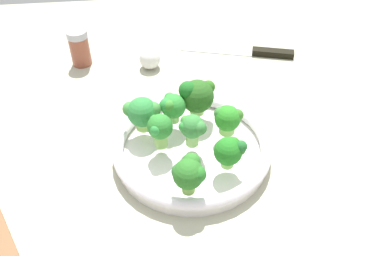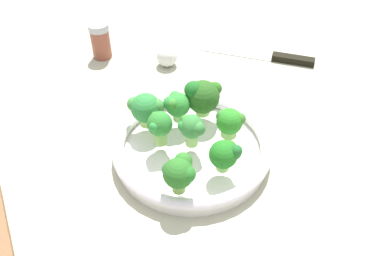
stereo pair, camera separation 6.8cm
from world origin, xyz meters
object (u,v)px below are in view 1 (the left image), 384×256
(pepper_shaker, at_px, (79,47))
(bowl, at_px, (192,148))
(broccoli_floret_6, at_px, (142,112))
(knife, at_px, (252,52))
(garlic_bulb, at_px, (150,59))
(broccoli_floret_1, at_px, (228,119))
(broccoli_floret_3, at_px, (192,128))
(broccoli_floret_2, at_px, (230,151))
(broccoli_floret_5, at_px, (189,173))
(broccoli_floret_0, at_px, (172,106))
(broccoli_floret_7, at_px, (197,96))
(broccoli_floret_4, at_px, (160,128))

(pepper_shaker, bearing_deg, bowl, -146.21)
(broccoli_floret_6, xyz_separation_m, pepper_shaker, (0.28, 0.14, -0.03))
(knife, relative_size, garlic_bulb, 5.60)
(broccoli_floret_1, distance_m, broccoli_floret_3, 0.07)
(knife, height_order, garlic_bulb, garlic_bulb)
(broccoli_floret_2, distance_m, knife, 0.41)
(broccoli_floret_5, relative_size, knife, 0.23)
(bowl, distance_m, broccoli_floret_5, 0.12)
(broccoli_floret_0, height_order, garlic_bulb, broccoli_floret_0)
(broccoli_floret_2, relative_size, broccoli_floret_7, 0.77)
(broccoli_floret_2, height_order, broccoli_floret_6, broccoli_floret_6)
(broccoli_floret_5, bearing_deg, broccoli_floret_3, -9.42)
(broccoli_floret_0, height_order, broccoli_floret_3, broccoli_floret_3)
(bowl, height_order, broccoli_floret_2, broccoli_floret_2)
(bowl, height_order, broccoli_floret_6, broccoli_floret_6)
(bowl, relative_size, broccoli_floret_5, 4.56)
(broccoli_floret_4, height_order, broccoli_floret_7, broccoli_floret_7)
(broccoli_floret_7, bearing_deg, bowl, 167.53)
(broccoli_floret_2, bearing_deg, broccoli_floret_4, 61.86)
(broccoli_floret_1, height_order, broccoli_floret_4, broccoli_floret_4)
(broccoli_floret_6, distance_m, broccoli_floret_7, 0.10)
(broccoli_floret_3, bearing_deg, broccoli_floret_4, 86.60)
(broccoli_floret_3, height_order, broccoli_floret_7, broccoli_floret_7)
(broccoli_floret_5, bearing_deg, broccoli_floret_4, 20.12)
(bowl, xyz_separation_m, broccoli_floret_3, (-0.01, 0.00, 0.05))
(broccoli_floret_2, xyz_separation_m, broccoli_floret_6, (0.10, 0.13, 0.00))
(broccoli_floret_5, xyz_separation_m, pepper_shaker, (0.43, 0.20, -0.03))
(broccoli_floret_3, bearing_deg, broccoli_floret_5, 170.58)
(garlic_bulb, distance_m, pepper_shaker, 0.16)
(broccoli_floret_1, bearing_deg, broccoli_floret_6, 79.50)
(broccoli_floret_0, xyz_separation_m, broccoli_floret_4, (-0.06, 0.02, 0.00))
(broccoli_floret_7, bearing_deg, broccoli_floret_3, 168.51)
(broccoli_floret_2, height_order, garlic_bulb, broccoli_floret_2)
(broccoli_floret_1, xyz_separation_m, broccoli_floret_3, (-0.02, 0.06, 0.01))
(bowl, xyz_separation_m, knife, (0.32, -0.18, -0.01))
(broccoli_floret_1, height_order, broccoli_floret_5, broccoli_floret_5)
(broccoli_floret_4, bearing_deg, broccoli_floret_5, -159.88)
(broccoli_floret_3, relative_size, broccoli_floret_6, 0.90)
(broccoli_floret_1, height_order, broccoli_floret_7, broccoli_floret_7)
(broccoli_floret_4, bearing_deg, broccoli_floret_0, -22.42)
(broccoli_floret_0, height_order, pepper_shaker, broccoli_floret_0)
(broccoli_floret_5, xyz_separation_m, garlic_bulb, (0.39, 0.05, -0.05))
(broccoli_floret_0, distance_m, knife, 0.34)
(broccoli_floret_6, height_order, broccoli_floret_7, broccoli_floret_7)
(broccoli_floret_5, height_order, pepper_shaker, broccoli_floret_5)
(broccoli_floret_4, height_order, garlic_bulb, broccoli_floret_4)
(broccoli_floret_2, relative_size, broccoli_floret_5, 0.90)
(broccoli_floret_4, distance_m, pepper_shaker, 0.37)
(broccoli_floret_1, bearing_deg, broccoli_floret_3, 111.28)
(garlic_bulb, bearing_deg, broccoli_floret_6, 175.71)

